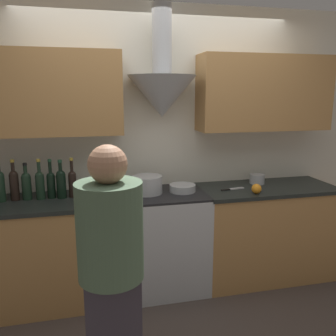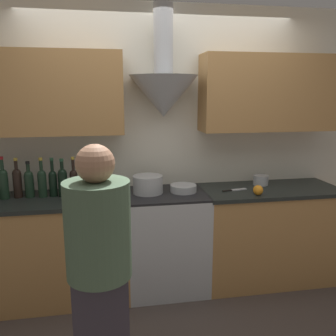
% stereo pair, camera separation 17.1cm
% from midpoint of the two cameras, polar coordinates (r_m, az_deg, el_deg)
% --- Properties ---
extents(ground_plane, '(12.00, 12.00, 0.00)m').
position_cam_midpoint_polar(ground_plane, '(3.28, 2.42, -21.41)').
color(ground_plane, '#423833').
extents(wall_back, '(8.40, 0.61, 2.60)m').
position_cam_midpoint_polar(wall_back, '(3.35, 0.05, 6.51)').
color(wall_back, silver).
rests_on(wall_back, ground_plane).
extents(counter_left, '(1.42, 0.62, 0.92)m').
position_cam_midpoint_polar(counter_left, '(3.34, -17.35, -12.31)').
color(counter_left, '#B27F47').
rests_on(counter_left, ground_plane).
extents(counter_right, '(1.31, 0.62, 0.92)m').
position_cam_midpoint_polar(counter_right, '(3.68, 16.96, -10.00)').
color(counter_right, '#B27F47').
rests_on(counter_right, ground_plane).
extents(stove_range, '(0.72, 0.60, 0.92)m').
position_cam_midpoint_polar(stove_range, '(3.36, 1.18, -11.51)').
color(stove_range, '#B7BABC').
rests_on(stove_range, ground_plane).
extents(wine_bottle_3, '(0.08, 0.08, 0.36)m').
position_cam_midpoint_polar(wine_bottle_3, '(3.27, -23.56, -2.07)').
color(wine_bottle_3, black).
rests_on(wine_bottle_3, counter_left).
extents(wine_bottle_4, '(0.07, 0.07, 0.34)m').
position_cam_midpoint_polar(wine_bottle_4, '(3.26, -21.65, -2.01)').
color(wine_bottle_4, black).
rests_on(wine_bottle_4, counter_left).
extents(wine_bottle_5, '(0.08, 0.08, 0.31)m').
position_cam_midpoint_polar(wine_bottle_5, '(3.24, -19.99, -2.18)').
color(wine_bottle_5, black).
rests_on(wine_bottle_5, counter_left).
extents(wine_bottle_6, '(0.07, 0.07, 0.34)m').
position_cam_midpoint_polar(wine_bottle_6, '(3.21, -18.12, -2.10)').
color(wine_bottle_6, black).
rests_on(wine_bottle_6, counter_left).
extents(wine_bottle_7, '(0.07, 0.07, 0.34)m').
position_cam_midpoint_polar(wine_bottle_7, '(3.21, -16.53, -2.09)').
color(wine_bottle_7, black).
rests_on(wine_bottle_7, counter_left).
extents(wine_bottle_8, '(0.08, 0.08, 0.33)m').
position_cam_midpoint_polar(wine_bottle_8, '(3.18, -15.07, -2.01)').
color(wine_bottle_8, black).
rests_on(wine_bottle_8, counter_left).
extents(wine_bottle_9, '(0.07, 0.07, 0.34)m').
position_cam_midpoint_polar(wine_bottle_9, '(3.18, -13.39, -1.99)').
color(wine_bottle_9, black).
rests_on(wine_bottle_9, counter_left).
extents(stock_pot, '(0.27, 0.27, 0.16)m').
position_cam_midpoint_polar(stock_pot, '(3.18, -1.72, -2.65)').
color(stock_pot, '#B7BABC').
rests_on(stock_pot, stove_range).
extents(mixing_bowl, '(0.24, 0.24, 0.06)m').
position_cam_midpoint_polar(mixing_bowl, '(3.24, 3.99, -3.27)').
color(mixing_bowl, '#B7BABC').
rests_on(mixing_bowl, stove_range).
extents(orange_fruit, '(0.09, 0.09, 0.09)m').
position_cam_midpoint_polar(orange_fruit, '(3.25, 15.72, -3.44)').
color(orange_fruit, orange).
rests_on(orange_fruit, counter_right).
extents(saucepan, '(0.15, 0.15, 0.09)m').
position_cam_midpoint_polar(saucepan, '(3.61, 15.98, -1.88)').
color(saucepan, '#B7BABC').
rests_on(saucepan, counter_right).
extents(chefs_knife, '(0.24, 0.07, 0.01)m').
position_cam_midpoint_polar(chefs_knife, '(3.36, 12.06, -3.47)').
color(chefs_knife, silver).
rests_on(chefs_knife, counter_right).
extents(person_foreground_left, '(0.36, 0.36, 1.55)m').
position_cam_midpoint_polar(person_foreground_left, '(2.06, -8.49, -15.82)').
color(person_foreground_left, '#38333D').
rests_on(person_foreground_left, ground_plane).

